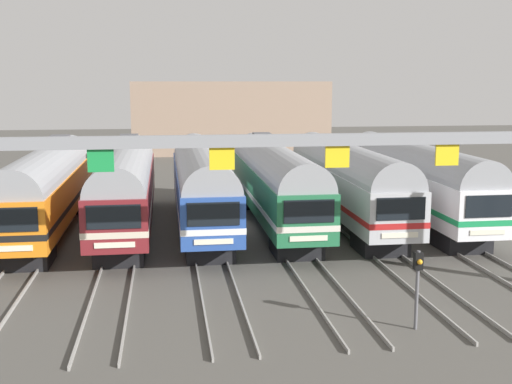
{
  "coord_description": "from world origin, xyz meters",
  "views": [
    {
      "loc": [
        -4.09,
        -36.25,
        8.35
      ],
      "look_at": [
        1.04,
        0.12,
        2.03
      ],
      "focal_mm": 45.39,
      "sensor_mm": 36.0,
      "label": 1
    }
  ],
  "objects": [
    {
      "name": "ground_plane",
      "position": [
        0.0,
        0.0,
        0.0
      ],
      "size": [
        160.0,
        160.0,
        0.0
      ],
      "primitive_type": "plane",
      "color": "#4C4944"
    },
    {
      "name": "track_bed",
      "position": [
        -0.0,
        17.0,
        0.07
      ],
      "size": [
        22.56,
        70.0,
        0.15
      ],
      "color": "gray",
      "rests_on": "ground"
    },
    {
      "name": "commuter_train_orange",
      "position": [
        -10.53,
        -0.0,
        2.69
      ],
      "size": [
        2.88,
        18.06,
        5.05
      ],
      "color": "orange",
      "rests_on": "ground"
    },
    {
      "name": "commuter_train_maroon",
      "position": [
        -6.32,
        -0.0,
        2.69
      ],
      "size": [
        2.88,
        18.06,
        5.05
      ],
      "color": "maroon",
      "rests_on": "ground"
    },
    {
      "name": "commuter_train_blue",
      "position": [
        -2.11,
        -0.01,
        2.69
      ],
      "size": [
        2.88,
        18.06,
        4.77
      ],
      "color": "#284C9E",
      "rests_on": "ground"
    },
    {
      "name": "commuter_train_green",
      "position": [
        2.11,
        -0.0,
        2.69
      ],
      "size": [
        2.88,
        18.06,
        5.05
      ],
      "color": "#236B42",
      "rests_on": "ground"
    },
    {
      "name": "commuter_train_stainless",
      "position": [
        6.32,
        -0.01,
        2.69
      ],
      "size": [
        2.88,
        18.06,
        4.77
      ],
      "color": "#B2B5BA",
      "rests_on": "ground"
    },
    {
      "name": "commuter_train_white",
      "position": [
        10.53,
        -0.01,
        2.69
      ],
      "size": [
        2.88,
        18.06,
        4.77
      ],
      "color": "white",
      "rests_on": "ground"
    },
    {
      "name": "catenary_gantry",
      "position": [
        0.0,
        -13.5,
        5.36
      ],
      "size": [
        26.3,
        0.44,
        6.97
      ],
      "color": "gray",
      "rests_on": "ground"
    },
    {
      "name": "yard_signal_mast",
      "position": [
        4.21,
        -16.3,
        1.93
      ],
      "size": [
        0.28,
        0.35,
        2.76
      ],
      "color": "#59595E",
      "rests_on": "ground"
    },
    {
      "name": "maintenance_building",
      "position": [
        3.53,
        40.81,
        4.15
      ],
      "size": [
        22.53,
        10.0,
        8.29
      ],
      "primitive_type": "cube",
      "color": "gray",
      "rests_on": "ground"
    }
  ]
}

